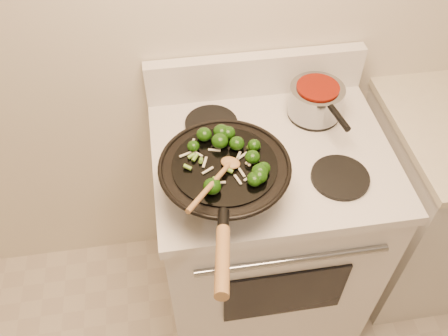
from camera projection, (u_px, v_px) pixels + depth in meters
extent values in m
cube|color=white|center=(263.00, 233.00, 1.90)|extent=(0.76, 0.64, 0.88)
cube|color=white|center=(272.00, 155.00, 1.56)|extent=(0.78, 0.66, 0.04)
cube|color=white|center=(255.00, 74.00, 1.68)|extent=(0.78, 0.05, 0.16)
cylinder|color=gray|center=(292.00, 260.00, 1.43)|extent=(0.60, 0.02, 0.02)
cube|color=black|center=(285.00, 294.00, 1.61)|extent=(0.42, 0.01, 0.28)
cylinder|color=black|center=(225.00, 191.00, 1.42)|extent=(0.18, 0.18, 0.01)
cylinder|color=black|center=(340.00, 177.00, 1.46)|extent=(0.18, 0.18, 0.01)
cylinder|color=black|center=(211.00, 123.00, 1.62)|extent=(0.18, 0.18, 0.01)
cylinder|color=black|center=(313.00, 113.00, 1.65)|extent=(0.18, 0.18, 0.01)
torus|color=black|center=(225.00, 166.00, 1.34)|extent=(0.38, 0.38, 0.01)
cylinder|color=black|center=(225.00, 165.00, 1.33)|extent=(0.30, 0.30, 0.01)
cylinder|color=black|center=(223.00, 220.00, 1.17)|extent=(0.04, 0.07, 0.04)
cylinder|color=olive|center=(222.00, 261.00, 1.07)|extent=(0.07, 0.20, 0.07)
ellipsoid|color=#133708|center=(221.00, 132.00, 1.39)|extent=(0.05, 0.05, 0.04)
cylinder|color=#3F792B|center=(226.00, 135.00, 1.40)|extent=(0.02, 0.02, 0.02)
ellipsoid|color=#133708|center=(259.00, 176.00, 1.28)|extent=(0.05, 0.05, 0.04)
ellipsoid|color=#133708|center=(193.00, 146.00, 1.36)|extent=(0.04, 0.04, 0.03)
ellipsoid|color=#133708|center=(237.00, 143.00, 1.36)|extent=(0.05, 0.05, 0.04)
cylinder|color=#3F792B|center=(241.00, 146.00, 1.37)|extent=(0.02, 0.02, 0.01)
ellipsoid|color=#133708|center=(260.00, 172.00, 1.29)|extent=(0.05, 0.05, 0.04)
ellipsoid|color=#133708|center=(254.00, 180.00, 1.27)|extent=(0.04, 0.04, 0.03)
ellipsoid|color=#133708|center=(254.00, 145.00, 1.36)|extent=(0.04, 0.04, 0.03)
cylinder|color=#3F792B|center=(258.00, 147.00, 1.37)|extent=(0.02, 0.02, 0.02)
ellipsoid|color=#133708|center=(220.00, 141.00, 1.36)|extent=(0.05, 0.05, 0.04)
ellipsoid|color=#133708|center=(212.00, 186.00, 1.25)|extent=(0.05, 0.05, 0.04)
ellipsoid|color=#133708|center=(252.00, 157.00, 1.33)|extent=(0.04, 0.04, 0.04)
cylinder|color=#3F792B|center=(257.00, 159.00, 1.34)|extent=(0.02, 0.02, 0.01)
ellipsoid|color=#133708|center=(204.00, 134.00, 1.38)|extent=(0.05, 0.05, 0.04)
ellipsoid|color=#133708|center=(264.00, 168.00, 1.30)|extent=(0.04, 0.04, 0.03)
ellipsoid|color=#133708|center=(254.00, 178.00, 1.28)|extent=(0.04, 0.04, 0.03)
cylinder|color=#3F792B|center=(258.00, 180.00, 1.28)|extent=(0.02, 0.02, 0.01)
ellipsoid|color=#133708|center=(228.00, 133.00, 1.39)|extent=(0.04, 0.04, 0.04)
cube|color=beige|center=(241.00, 157.00, 1.35)|extent=(0.04, 0.03, 0.00)
cube|color=beige|center=(192.00, 144.00, 1.38)|extent=(0.02, 0.04, 0.00)
cube|color=beige|center=(238.00, 180.00, 1.29)|extent=(0.02, 0.04, 0.00)
cube|color=beige|center=(186.00, 154.00, 1.35)|extent=(0.04, 0.02, 0.00)
cube|color=beige|center=(219.00, 183.00, 1.28)|extent=(0.04, 0.01, 0.00)
cube|color=beige|center=(238.00, 156.00, 1.35)|extent=(0.02, 0.04, 0.00)
cube|color=beige|center=(196.00, 153.00, 1.36)|extent=(0.04, 0.04, 0.00)
cube|color=beige|center=(214.00, 150.00, 1.36)|extent=(0.04, 0.02, 0.00)
cube|color=beige|center=(251.00, 176.00, 1.30)|extent=(0.05, 0.04, 0.00)
cube|color=beige|center=(205.00, 162.00, 1.33)|extent=(0.02, 0.04, 0.00)
cube|color=beige|center=(208.00, 170.00, 1.31)|extent=(0.04, 0.02, 0.00)
cube|color=beige|center=(242.00, 173.00, 1.31)|extent=(0.02, 0.04, 0.00)
cylinder|color=#5D922F|center=(229.00, 171.00, 1.30)|extent=(0.02, 0.03, 0.02)
cylinder|color=#5D922F|center=(250.00, 146.00, 1.37)|extent=(0.03, 0.02, 0.02)
cylinder|color=#5D922F|center=(216.00, 180.00, 1.28)|extent=(0.02, 0.02, 0.01)
cylinder|color=#5D922F|center=(191.00, 156.00, 1.34)|extent=(0.03, 0.02, 0.02)
cylinder|color=#5D922F|center=(195.00, 157.00, 1.34)|extent=(0.02, 0.02, 0.01)
cylinder|color=#5D922F|center=(201.00, 160.00, 1.33)|extent=(0.03, 0.03, 0.02)
cylinder|color=#5D922F|center=(224.00, 142.00, 1.38)|extent=(0.02, 0.02, 0.02)
cylinder|color=#5D922F|center=(187.00, 167.00, 1.31)|extent=(0.03, 0.02, 0.02)
sphere|color=beige|center=(218.00, 144.00, 1.38)|extent=(0.01, 0.01, 0.01)
sphere|color=beige|center=(247.00, 163.00, 1.33)|extent=(0.01, 0.01, 0.01)
sphere|color=beige|center=(249.00, 164.00, 1.33)|extent=(0.01, 0.01, 0.01)
sphere|color=beige|center=(249.00, 165.00, 1.32)|extent=(0.01, 0.01, 0.01)
ellipsoid|color=olive|center=(231.00, 163.00, 1.32)|extent=(0.07, 0.07, 0.02)
cylinder|color=olive|center=(210.00, 186.00, 1.23)|extent=(0.15, 0.20, 0.07)
cylinder|color=gray|center=(316.00, 100.00, 1.61)|extent=(0.19, 0.19, 0.10)
cylinder|color=#6A0F05|center=(318.00, 87.00, 1.57)|extent=(0.14, 0.14, 0.01)
cylinder|color=black|center=(339.00, 118.00, 1.48)|extent=(0.04, 0.11, 0.02)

